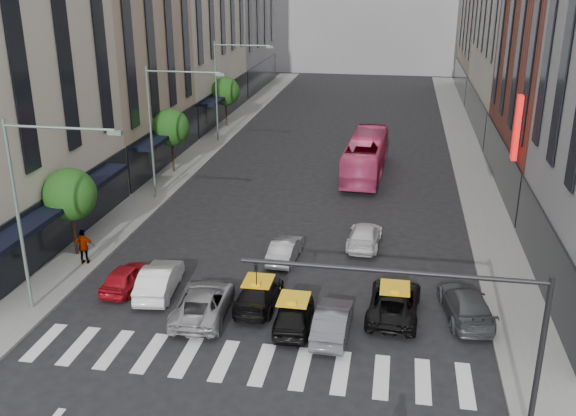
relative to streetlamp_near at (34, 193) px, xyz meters
The scene contains 24 objects.
ground 12.32m from the streetlamp_near, 21.72° to the right, with size 160.00×160.00×0.00m, color black.
sidewalk_left 26.69m from the streetlamp_near, 93.21° to the left, with size 3.00×96.00×0.15m, color slate.
sidewalk_right 34.27m from the streetlamp_near, 50.35° to the left, with size 3.00×96.00×0.15m, color slate.
building_left_b 25.72m from the streetlamp_near, 106.16° to the left, with size 8.00×16.00×24.00m, color tan.
tree_near 6.65m from the streetlamp_near, 106.32° to the left, with size 2.88×2.88×4.95m.
tree_mid 22.18m from the streetlamp_near, 94.56° to the left, with size 2.88×2.88×4.95m.
tree_far 38.11m from the streetlamp_near, 92.65° to the left, with size 2.88×2.88×4.95m.
streetlamp_near is the anchor object (origin of this frame).
streetlamp_mid 16.00m from the streetlamp_near, 90.00° to the left, with size 5.38×0.25×9.00m.
streetlamp_far 32.00m from the streetlamp_near, 90.00° to the left, with size 5.38×0.25×9.00m.
traffic_signal 18.48m from the streetlamp_near, 15.74° to the right, with size 10.10×0.20×6.00m.
liberty_sign 27.73m from the streetlamp_near, 35.24° to the left, with size 0.30×0.70×4.00m.
car_red 6.51m from the streetlamp_near, 47.88° to the left, with size 1.49×3.70×1.26m, color #A10E18.
car_white_front 7.28m from the streetlamp_near, 31.58° to the left, with size 1.54×4.41×1.45m, color silver.
car_silver 8.88m from the streetlamp_near, ahead, with size 2.31×5.01×1.39m, color #939297.
taxi_left 11.05m from the streetlamp_near, 13.40° to the left, with size 1.80×4.43×1.29m, color black.
taxi_center 12.56m from the streetlamp_near, ahead, with size 1.62×4.03×1.37m, color black.
car_grey_mid 14.19m from the streetlamp_near, ahead, with size 1.44×4.12×1.36m, color #47494F.
taxi_right 16.83m from the streetlamp_near, ahead, with size 2.27×4.91×1.37m, color black.
car_grey_curb 19.94m from the streetlamp_near, ahead, with size 1.94×4.78×1.39m, color #3C3F43.
car_row2_left 13.45m from the streetlamp_near, 37.77° to the left, with size 1.33×3.80×1.25m, color #99999E.
car_row2_right 18.11m from the streetlamp_near, 36.27° to the left, with size 1.77×4.36×1.26m, color silver.
bus 27.80m from the streetlamp_near, 61.35° to the left, with size 2.60×11.11×3.10m, color #D03D6F.
pedestrian_far 6.93m from the streetlamp_near, 98.26° to the left, with size 1.13×0.47×1.93m, color gray.
Camera 1 is at (5.45, -20.15, 15.00)m, focal length 40.00 mm.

